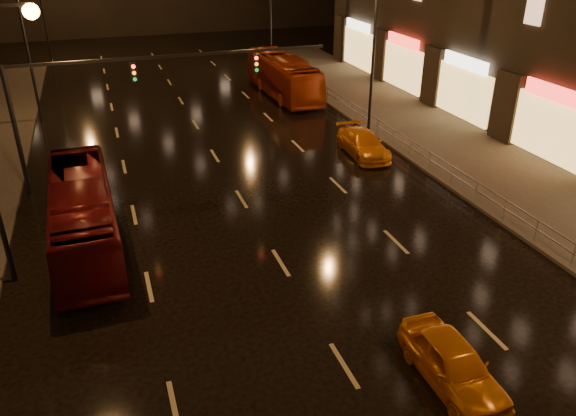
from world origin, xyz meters
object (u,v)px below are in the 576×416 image
Objects in this scene: taxi_near at (453,363)px; taxi_far at (363,144)px; bus_red at (83,213)px; bus_curb at (283,76)px.

taxi_far is at bearing 72.63° from taxi_near.
bus_red is 16.00m from taxi_far.
taxi_near reaches higher than taxi_far.
taxi_far is at bearing -90.00° from bus_curb.
bus_curb is 13.54m from taxi_far.
taxi_near is (-5.16, -30.54, -0.82)m from bus_curb.
bus_red is at bearing -128.88° from bus_curb.
bus_red reaches higher than taxi_far.
taxi_near is at bearing -105.05° from taxi_far.
bus_red is 24.06m from bus_curb.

